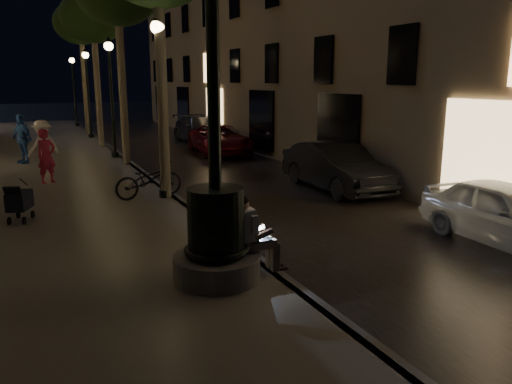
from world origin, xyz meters
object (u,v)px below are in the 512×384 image
pedestrian_white (43,146)px  bicycle (149,179)px  lamp_curb_a (160,84)px  tree_third (93,18)px  pedestrian_red (46,156)px  fountain_lamppost (216,218)px  lamp_curb_c (87,82)px  lamp_curb_d (73,81)px  pedestrian_blue (22,139)px  car_rear (202,130)px  seated_man_laptop (251,232)px  lamp_curb_b (111,83)px  car_second (336,167)px  tree_far (80,24)px  car_front (509,214)px  car_third (220,140)px  stroller (19,201)px

pedestrian_white → bicycle: bearing=82.2°
lamp_curb_a → tree_third: bearing=90.0°
tree_third → pedestrian_red: bearing=-108.0°
fountain_lamppost → bicycle: 6.17m
lamp_curb_c → lamp_curb_d: bearing=90.0°
tree_third → pedestrian_blue: bearing=-130.3°
lamp_curb_c → car_rear: bearing=-33.6°
pedestrian_white → bicycle: size_ratio=0.94×
lamp_curb_d → pedestrian_white: size_ratio=2.68×
seated_man_laptop → lamp_curb_b: bearing=89.6°
tree_third → car_second: (5.28, -12.43, -5.41)m
tree_far → car_rear: (5.22, -5.52, -5.70)m
lamp_curb_c → car_second: lamp_curb_c is taller
lamp_curb_d → pedestrian_red: lamp_curb_d is taller
lamp_curb_c → pedestrian_blue: size_ratio=2.56×
fountain_lamppost → lamp_curb_d: (0.70, 30.00, 2.02)m
seated_man_laptop → car_rear: 19.25m
tree_third → lamp_curb_c: 4.94m
lamp_curb_b → pedestrian_white: lamp_curb_b is taller
fountain_lamppost → lamp_curb_a: size_ratio=1.08×
car_front → pedestrian_red: (-8.28, 9.79, 0.37)m
lamp_curb_a → fountain_lamppost: bearing=-96.7°
bicycle → tree_far: bearing=-11.8°
lamp_curb_d → lamp_curb_a: bearing=-90.0°
bicycle → car_front: bearing=-148.3°
car_rear → pedestrian_blue: size_ratio=2.68×
car_rear → pedestrian_white: pedestrian_white is taller
fountain_lamppost → lamp_curb_d: bearing=88.7°
car_front → pedestrian_blue: (-8.95, 14.31, 0.47)m
tree_third → bicycle: tree_third is taller
lamp_curb_a → car_front: bearing=-49.2°
lamp_curb_b → car_third: 5.46m
seated_man_laptop → pedestrian_white: size_ratio=0.74×
stroller → pedestrian_blue: size_ratio=0.52×
lamp_curb_a → car_rear: (5.30, 12.48, -2.50)m
car_third → lamp_curb_c: bearing=128.0°
fountain_lamppost → lamp_curb_d: fountain_lamppost is taller
seated_man_laptop → pedestrian_blue: bearing=103.6°
lamp_curb_a → pedestrian_blue: lamp_curb_a is taller
stroller → pedestrian_red: size_ratio=0.58×
fountain_lamppost → lamp_curb_c: size_ratio=1.08×
tree_far → car_third: 12.16m
lamp_curb_c → fountain_lamppost: bearing=-91.8°
car_second → pedestrian_white: size_ratio=2.45×
lamp_curb_d → car_third: (4.79, -15.61, -2.58)m
lamp_curb_a → car_third: bearing=60.3°
car_rear → pedestrian_blue: pedestrian_blue is taller
pedestrian_white → bicycle: 6.07m
lamp_curb_c → pedestrian_white: bearing=-105.1°
lamp_curb_d → fountain_lamppost: bearing=-91.3°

